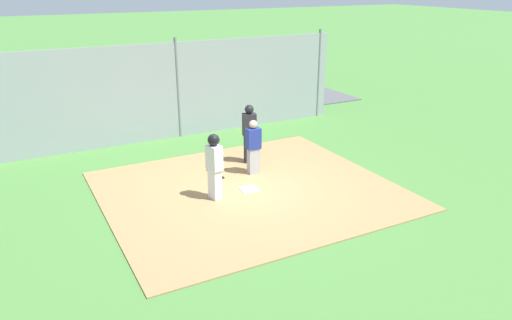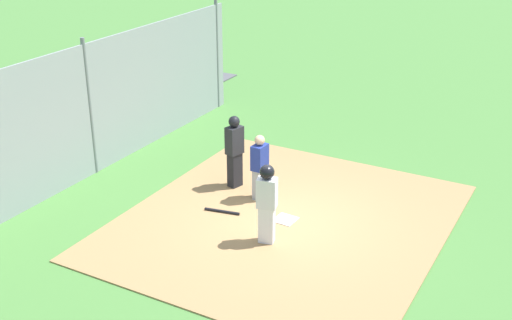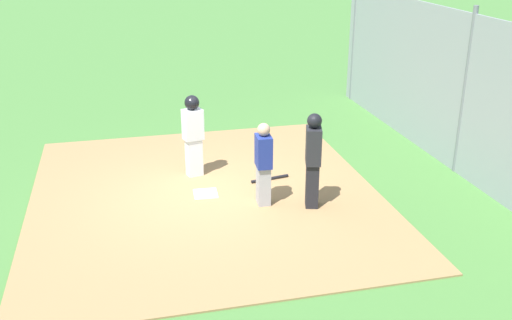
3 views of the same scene
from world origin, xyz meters
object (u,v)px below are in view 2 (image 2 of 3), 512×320
Objects in this scene: baseball_bat at (222,211)px; catcher at (260,167)px; umpire at (235,150)px; home_plate at (285,219)px; parked_car_dark at (79,97)px; runner at (267,199)px.

catcher is at bearing -121.87° from baseball_bat.
umpire is 2.17× the size of baseball_bat.
home_plate is 2.20m from umpire.
home_plate is at bearing -175.71° from baseball_bat.
catcher reaches higher than parked_car_dark.
runner is 1.80m from baseball_bat.
runner reaches higher than baseball_bat.
runner is at bearing -105.76° from parked_car_dark.
umpire is at bearing -117.51° from home_plate.
parked_car_dark is at bearing 51.55° from runner.
catcher is 0.88m from umpire.
umpire reaches higher than baseball_bat.
runner reaches higher than home_plate.
catcher reaches higher than home_plate.
umpire reaches higher than catcher.
home_plate is 1.39m from catcher.
home_plate is at bearing -9.75° from runner.
baseball_bat is at bearing -108.37° from catcher.
baseball_bat is at bearing -106.04° from parked_car_dark.
umpire reaches higher than home_plate.
parked_car_dark reaches higher than home_plate.
catcher is 1.91m from runner.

